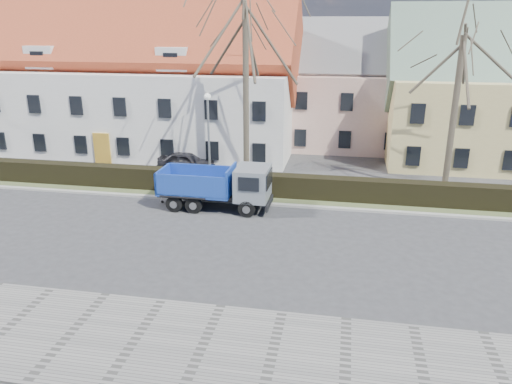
% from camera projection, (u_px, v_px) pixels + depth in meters
% --- Properties ---
extents(ground, '(120.00, 120.00, 0.00)m').
position_uv_depth(ground, '(252.00, 239.00, 23.52)').
color(ground, '#353537').
extents(sidewalk_near, '(80.00, 5.00, 0.08)m').
position_uv_depth(sidewalk_near, '(202.00, 349.00, 15.61)').
color(sidewalk_near, gray).
rests_on(sidewalk_near, ground).
extents(curb_far, '(80.00, 0.30, 0.12)m').
position_uv_depth(curb_far, '(268.00, 204.00, 27.78)').
color(curb_far, '#9F9C93').
rests_on(curb_far, ground).
extents(grass_strip, '(80.00, 3.00, 0.10)m').
position_uv_depth(grass_strip, '(272.00, 195.00, 29.27)').
color(grass_strip, '#495630').
rests_on(grass_strip, ground).
extents(hedge, '(60.00, 0.90, 1.30)m').
position_uv_depth(hedge, '(272.00, 186.00, 28.89)').
color(hedge, black).
rests_on(hedge, ground).
extents(building_white, '(26.80, 10.80, 9.50)m').
position_uv_depth(building_white, '(128.00, 87.00, 39.05)').
color(building_white, silver).
rests_on(building_white, ground).
extents(building_pink, '(10.80, 8.80, 8.00)m').
position_uv_depth(building_pink, '(347.00, 95.00, 40.12)').
color(building_pink, '#D5A697').
rests_on(building_pink, ground).
extents(tree_1, '(9.20, 9.20, 12.65)m').
position_uv_depth(tree_1, '(246.00, 81.00, 29.69)').
color(tree_1, '#463E30').
rests_on(tree_1, ground).
extents(tree_2, '(8.00, 8.00, 11.00)m').
position_uv_depth(tree_2, '(456.00, 100.00, 27.92)').
color(tree_2, '#463E30').
rests_on(tree_2, ground).
extents(dump_truck, '(6.33, 2.39, 2.53)m').
position_uv_depth(dump_truck, '(211.00, 186.00, 26.99)').
color(dump_truck, navy).
rests_on(dump_truck, ground).
extents(streetlight, '(0.46, 0.46, 5.83)m').
position_uv_depth(streetlight, '(209.00, 141.00, 29.75)').
color(streetlight, gray).
rests_on(streetlight, ground).
extents(cart_frame, '(0.78, 0.55, 0.65)m').
position_uv_depth(cart_frame, '(161.00, 198.00, 28.00)').
color(cart_frame, silver).
rests_on(cart_frame, ground).
extents(parked_car_a, '(3.93, 1.69, 1.32)m').
position_uv_depth(parked_car_a, '(186.00, 162.00, 33.80)').
color(parked_car_a, '#252429').
rests_on(parked_car_a, ground).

